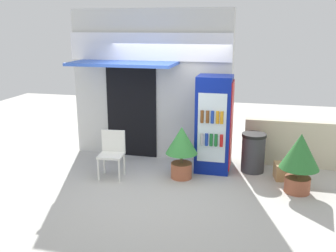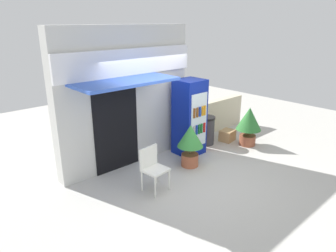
{
  "view_description": "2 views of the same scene",
  "coord_description": "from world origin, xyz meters",
  "px_view_note": "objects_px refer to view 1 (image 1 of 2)",
  "views": [
    {
      "loc": [
        1.79,
        -6.48,
        2.86
      ],
      "look_at": [
        0.16,
        0.35,
        1.0
      ],
      "focal_mm": 40.45,
      "sensor_mm": 36.0,
      "label": 1
    },
    {
      "loc": [
        -4.39,
        -4.33,
        3.3
      ],
      "look_at": [
        -0.07,
        0.45,
        1.07
      ],
      "focal_mm": 32.83,
      "sensor_mm": 36.0,
      "label": 2
    }
  ],
  "objects_px": {
    "drink_cooler": "(214,124)",
    "potted_plant_near_shop": "(182,146)",
    "cardboard_box": "(286,171)",
    "trash_bin": "(253,152)",
    "plastic_chair": "(112,150)",
    "potted_plant_curbside": "(300,157)"
  },
  "relations": [
    {
      "from": "potted_plant_near_shop",
      "to": "trash_bin",
      "type": "height_order",
      "value": "potted_plant_near_shop"
    },
    {
      "from": "plastic_chair",
      "to": "drink_cooler",
      "type": "bearing_deg",
      "value": 22.52
    },
    {
      "from": "plastic_chair",
      "to": "cardboard_box",
      "type": "xyz_separation_m",
      "value": [
        3.29,
        0.62,
        -0.37
      ]
    },
    {
      "from": "drink_cooler",
      "to": "trash_bin",
      "type": "distance_m",
      "value": 0.98
    },
    {
      "from": "potted_plant_curbside",
      "to": "plastic_chair",
      "type": "bearing_deg",
      "value": -179.09
    },
    {
      "from": "drink_cooler",
      "to": "potted_plant_near_shop",
      "type": "height_order",
      "value": "drink_cooler"
    },
    {
      "from": "potted_plant_near_shop",
      "to": "cardboard_box",
      "type": "distance_m",
      "value": 2.06
    },
    {
      "from": "plastic_chair",
      "to": "trash_bin",
      "type": "height_order",
      "value": "plastic_chair"
    },
    {
      "from": "potted_plant_curbside",
      "to": "trash_bin",
      "type": "bearing_deg",
      "value": 133.4
    },
    {
      "from": "drink_cooler",
      "to": "potted_plant_near_shop",
      "type": "distance_m",
      "value": 0.84
    },
    {
      "from": "cardboard_box",
      "to": "potted_plant_near_shop",
      "type": "bearing_deg",
      "value": -168.5
    },
    {
      "from": "plastic_chair",
      "to": "cardboard_box",
      "type": "height_order",
      "value": "plastic_chair"
    },
    {
      "from": "potted_plant_near_shop",
      "to": "potted_plant_curbside",
      "type": "bearing_deg",
      "value": -4.52
    },
    {
      "from": "potted_plant_near_shop",
      "to": "cardboard_box",
      "type": "bearing_deg",
      "value": 11.5
    },
    {
      "from": "potted_plant_curbside",
      "to": "potted_plant_near_shop",
      "type": "bearing_deg",
      "value": 175.48
    },
    {
      "from": "potted_plant_near_shop",
      "to": "trash_bin",
      "type": "xyz_separation_m",
      "value": [
        1.33,
        0.67,
        -0.24
      ]
    },
    {
      "from": "plastic_chair",
      "to": "cardboard_box",
      "type": "relative_size",
      "value": 2.12
    },
    {
      "from": "potted_plant_curbside",
      "to": "trash_bin",
      "type": "height_order",
      "value": "potted_plant_curbside"
    },
    {
      "from": "potted_plant_near_shop",
      "to": "trash_bin",
      "type": "relative_size",
      "value": 1.29
    },
    {
      "from": "plastic_chair",
      "to": "potted_plant_curbside",
      "type": "bearing_deg",
      "value": 0.91
    },
    {
      "from": "drink_cooler",
      "to": "potted_plant_near_shop",
      "type": "xyz_separation_m",
      "value": [
        -0.54,
        -0.55,
        -0.33
      ]
    },
    {
      "from": "potted_plant_near_shop",
      "to": "plastic_chair",
      "type": "bearing_deg",
      "value": -170.45
    }
  ]
}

